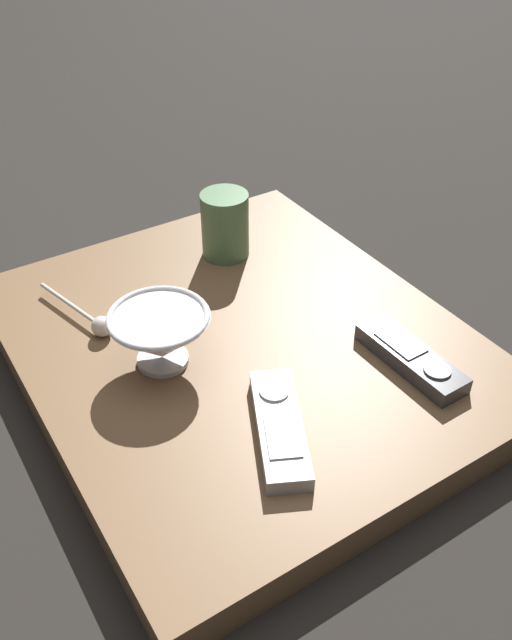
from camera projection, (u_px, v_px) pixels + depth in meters
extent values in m
plane|color=black|center=(241.00, 362.00, 0.94)|extent=(6.00, 6.00, 0.00)
cube|color=brown|center=(240.00, 349.00, 0.92)|extent=(0.55, 0.65, 0.05)
cylinder|color=silver|center=(163.00, 359.00, 0.86)|extent=(0.07, 0.07, 0.01)
cone|color=silver|center=(161.00, 337.00, 0.84)|extent=(0.13, 0.13, 0.06)
torus|color=silver|center=(158.00, 317.00, 0.82)|extent=(0.13, 0.13, 0.01)
cylinder|color=#4C724C|center=(225.00, 225.00, 1.04)|extent=(0.07, 0.07, 0.10)
torus|color=#4C724C|center=(224.00, 211.00, 1.07)|extent=(0.04, 0.06, 0.06)
cylinder|color=silver|center=(69.00, 303.00, 0.94)|extent=(0.04, 0.13, 0.01)
sphere|color=silver|center=(102.00, 326.00, 0.90)|extent=(0.03, 0.03, 0.03)
cube|color=#38383D|center=(410.00, 358.00, 0.86)|extent=(0.05, 0.16, 0.02)
cylinder|color=slate|center=(437.00, 370.00, 0.82)|extent=(0.03, 0.03, 0.00)
cube|color=slate|center=(401.00, 342.00, 0.86)|extent=(0.04, 0.06, 0.00)
cube|color=#9E9EA3|center=(279.00, 427.00, 0.76)|extent=(0.12, 0.18, 0.02)
cylinder|color=silver|center=(274.00, 391.00, 0.79)|extent=(0.04, 0.04, 0.00)
cube|color=silver|center=(282.00, 434.00, 0.74)|extent=(0.06, 0.08, 0.00)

